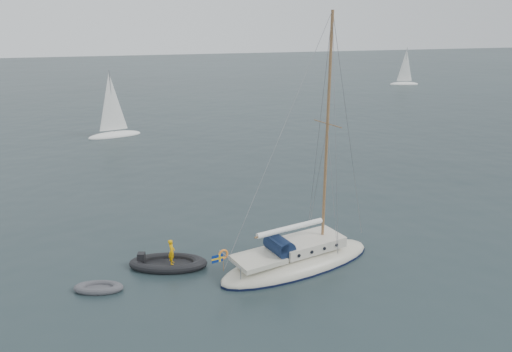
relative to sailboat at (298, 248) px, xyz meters
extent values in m
plane|color=black|center=(-0.82, 2.82, -1.07)|extent=(300.00, 300.00, 0.00)
ellipsoid|color=beige|center=(0.00, 0.00, -0.91)|extent=(9.44, 2.94, 1.57)
cube|color=silver|center=(0.73, 0.00, 0.17)|extent=(3.78, 1.99, 0.58)
cube|color=beige|center=(-2.52, 0.00, 0.00)|extent=(2.52, 1.99, 0.26)
cylinder|color=#101D39|center=(-1.21, 0.00, 0.46)|extent=(1.01, 1.73, 1.01)
cube|color=#101D39|center=(-1.42, 0.00, 0.66)|extent=(0.47, 1.73, 0.42)
cylinder|color=#976B41|center=(1.67, 0.00, 6.17)|extent=(0.16, 0.16, 12.59)
cylinder|color=#976B41|center=(1.67, 0.00, 6.80)|extent=(0.05, 2.31, 0.05)
cylinder|color=#976B41|center=(-0.53, 0.00, 1.29)|extent=(4.41, 0.10, 0.10)
cylinder|color=white|center=(-0.53, 0.00, 1.34)|extent=(4.10, 0.29, 0.29)
cylinder|color=gray|center=(-4.20, 0.00, 0.45)|extent=(0.04, 2.31, 0.04)
torus|color=orange|center=(-4.25, 0.63, 0.45)|extent=(0.57, 0.10, 0.57)
cylinder|color=#976B41|center=(-4.57, 0.00, 0.34)|extent=(0.03, 0.03, 0.94)
cube|color=navy|center=(-4.88, 0.00, 0.66)|extent=(0.63, 0.02, 0.40)
cube|color=#F4B211|center=(-4.88, 0.00, 0.66)|extent=(0.65, 0.03, 0.09)
cube|color=#F4B211|center=(-4.77, 0.00, 0.66)|extent=(0.09, 0.03, 0.42)
cylinder|color=black|center=(-0.63, 1.01, 0.17)|extent=(0.19, 0.06, 0.19)
cylinder|color=black|center=(-0.63, -1.01, 0.17)|extent=(0.19, 0.06, 0.19)
cylinder|color=black|center=(0.21, 1.01, 0.17)|extent=(0.19, 0.06, 0.19)
cylinder|color=black|center=(0.21, -1.01, 0.17)|extent=(0.19, 0.06, 0.19)
cylinder|color=black|center=(1.05, 1.01, 0.17)|extent=(0.19, 0.06, 0.19)
cylinder|color=black|center=(1.05, -1.01, 0.17)|extent=(0.19, 0.06, 0.19)
cylinder|color=black|center=(1.88, 1.01, 0.17)|extent=(0.19, 0.06, 0.19)
cylinder|color=black|center=(1.88, -1.01, 0.17)|extent=(0.19, 0.06, 0.19)
cube|color=#515157|center=(-10.59, 0.22, -0.96)|extent=(1.53, 0.63, 0.09)
cube|color=black|center=(-6.92, 1.79, -0.91)|extent=(2.69, 1.12, 0.13)
cube|color=black|center=(-8.38, 1.79, -0.57)|extent=(0.39, 0.39, 0.67)
imported|color=#E9A307|center=(-6.70, 1.79, -0.15)|extent=(0.38, 0.55, 1.44)
ellipsoid|color=white|center=(-9.62, 34.60, -1.02)|extent=(5.97, 1.99, 1.00)
cylinder|color=gray|center=(-9.62, 34.60, 2.91)|extent=(0.10, 0.10, 6.97)
cone|color=white|center=(-9.67, 34.60, 2.91)|extent=(3.19, 3.19, 6.47)
ellipsoid|color=white|center=(45.76, 64.62, -1.02)|extent=(5.69, 1.90, 0.95)
cylinder|color=gray|center=(45.76, 64.62, 2.72)|extent=(0.09, 0.09, 6.64)
cone|color=white|center=(45.71, 64.62, 2.72)|extent=(3.03, 3.03, 6.16)
camera|label=1|loc=(-8.79, -23.28, 12.28)|focal=35.00mm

